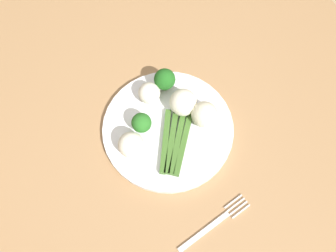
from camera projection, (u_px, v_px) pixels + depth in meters
The scene contains 11 objects.
ground_plane at pixel (170, 192), 1.47m from camera, with size 6.00×6.00×0.02m, color tan.
dining_table at pixel (172, 129), 0.84m from camera, with size 1.38×1.05×0.77m.
plate at pixel (168, 128), 0.73m from camera, with size 0.28×0.28×0.01m, color white.
asparagus_bundle at pixel (175, 142), 0.70m from camera, with size 0.14×0.12×0.01m.
broccoli_front_left at pixel (165, 80), 0.73m from camera, with size 0.05×0.05×0.06m.
broccoli_outer_edge at pixel (142, 123), 0.69m from camera, with size 0.04×0.04×0.05m.
cauliflower_near_center at pixel (149, 93), 0.73m from camera, with size 0.05×0.05×0.05m, color white.
cauliflower_mid at pixel (204, 115), 0.70m from camera, with size 0.06×0.06×0.06m, color beige.
cauliflower_left at pixel (183, 102), 0.71m from camera, with size 0.06×0.06×0.06m, color silver.
cauliflower_edge at pixel (131, 145), 0.67m from camera, with size 0.05×0.05×0.05m, color white.
fork at pixel (214, 224), 0.65m from camera, with size 0.05×0.17×0.00m.
Camera 1 is at (0.30, -0.15, 1.45)m, focal length 35.98 mm.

